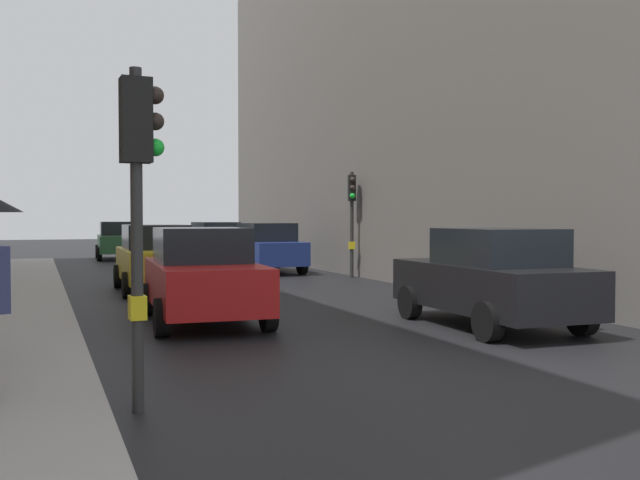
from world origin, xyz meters
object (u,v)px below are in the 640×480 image
at_px(car_green_estate, 118,240).
at_px(traffic_light_near_left, 139,175).
at_px(traffic_light_mid_street, 352,205).
at_px(car_dark_suv, 491,278).
at_px(car_silver_hatchback, 214,243).
at_px(car_red_sedan, 203,275).
at_px(car_blue_van, 265,248).
at_px(car_yellow_taxi, 157,258).

bearing_deg(car_green_estate, traffic_light_near_left, -95.43).
height_order(traffic_light_mid_street, car_dark_suv, traffic_light_mid_street).
distance_m(car_silver_hatchback, car_red_sedan, 17.47).
bearing_deg(car_green_estate, car_blue_van, -69.45).
bearing_deg(car_green_estate, car_red_sedan, -91.85).
xyz_separation_m(traffic_light_near_left, car_dark_suv, (6.54, 3.28, -1.49)).
relative_size(traffic_light_near_left, car_blue_van, 0.81).
relative_size(car_red_sedan, car_blue_van, 1.01).
xyz_separation_m(car_silver_hatchback, car_green_estate, (-3.52, 4.62, 0.00)).
distance_m(car_yellow_taxi, car_blue_van, 6.81).
height_order(car_yellow_taxi, car_blue_van, same).
relative_size(car_silver_hatchback, car_green_estate, 1.01).
relative_size(car_silver_hatchback, car_red_sedan, 1.00).
height_order(car_dark_suv, car_blue_van, same).
bearing_deg(car_blue_van, car_silver_hatchback, 94.15).
bearing_deg(car_green_estate, traffic_light_mid_street, -66.47).
xyz_separation_m(traffic_light_mid_street, car_yellow_taxi, (-6.55, -1.96, -1.49)).
distance_m(traffic_light_mid_street, car_red_sedan, 10.46).
distance_m(car_silver_hatchback, car_green_estate, 5.81).
relative_size(car_yellow_taxi, car_red_sedan, 0.99).
relative_size(traffic_light_mid_street, car_dark_suv, 0.80).
bearing_deg(car_red_sedan, car_dark_suv, -28.18).
relative_size(traffic_light_near_left, car_dark_suv, 0.80).
bearing_deg(car_dark_suv, car_blue_van, 89.93).
xyz_separation_m(car_dark_suv, car_yellow_taxi, (-4.55, 8.46, 0.00)).
xyz_separation_m(car_yellow_taxi, car_red_sedan, (-0.09, -5.98, 0.00)).
bearing_deg(traffic_light_mid_street, car_dark_suv, -100.86).
height_order(car_dark_suv, car_red_sedan, same).
bearing_deg(car_green_estate, car_silver_hatchback, -52.69).
bearing_deg(car_dark_suv, traffic_light_near_left, -153.32).
xyz_separation_m(car_dark_suv, car_blue_van, (0.02, 13.52, 0.00)).
height_order(car_yellow_taxi, car_silver_hatchback, same).
bearing_deg(car_yellow_taxi, traffic_light_mid_street, 16.70).
bearing_deg(car_yellow_taxi, car_silver_hatchback, 69.36).
bearing_deg(car_yellow_taxi, car_red_sedan, -90.83).
height_order(traffic_light_near_left, car_silver_hatchback, traffic_light_near_left).
bearing_deg(car_blue_van, car_red_sedan, -112.85).
bearing_deg(car_dark_suv, car_silver_hatchback, 91.22).
height_order(car_green_estate, car_blue_van, same).
xyz_separation_m(car_dark_suv, car_red_sedan, (-4.63, 2.48, 0.00)).
xyz_separation_m(traffic_light_mid_street, car_green_estate, (-5.94, 13.63, -1.49)).
xyz_separation_m(car_red_sedan, car_blue_van, (4.65, 11.03, 0.00)).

